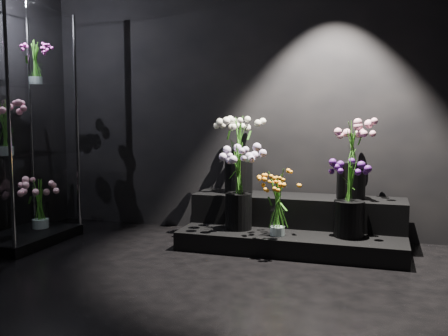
% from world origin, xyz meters
% --- Properties ---
extents(floor, '(4.00, 4.00, 0.00)m').
position_xyz_m(floor, '(0.00, 0.00, 0.00)').
color(floor, black).
rests_on(floor, ground).
extents(wall_back, '(4.00, 0.00, 4.00)m').
position_xyz_m(wall_back, '(0.00, 2.00, 1.40)').
color(wall_back, black).
rests_on(wall_back, floor).
extents(display_riser, '(1.86, 0.83, 0.41)m').
position_xyz_m(display_riser, '(0.57, 1.63, 0.17)').
color(display_riser, black).
rests_on(display_riser, floor).
extents(display_case, '(0.55, 0.92, 2.03)m').
position_xyz_m(display_case, '(-1.70, 0.96, 1.02)').
color(display_case, black).
rests_on(display_case, floor).
extents(bouquet_orange_bells, '(0.28, 0.28, 0.55)m').
position_xyz_m(bouquet_orange_bells, '(0.48, 1.28, 0.44)').
color(bouquet_orange_bells, white).
rests_on(bouquet_orange_bells, display_riser).
extents(bouquet_lilac, '(0.49, 0.49, 0.73)m').
position_xyz_m(bouquet_lilac, '(0.12, 1.41, 0.58)').
color(bouquet_lilac, black).
rests_on(bouquet_lilac, display_riser).
extents(bouquet_purple, '(0.37, 0.37, 0.63)m').
position_xyz_m(bouquet_purple, '(1.04, 1.42, 0.50)').
color(bouquet_purple, black).
rests_on(bouquet_purple, display_riser).
extents(bouquet_cream_roses, '(0.48, 0.48, 0.70)m').
position_xyz_m(bouquet_cream_roses, '(0.01, 1.77, 0.82)').
color(bouquet_cream_roses, black).
rests_on(bouquet_cream_roses, display_riser).
extents(bouquet_pink_roses, '(0.41, 0.41, 0.67)m').
position_xyz_m(bouquet_pink_roses, '(1.02, 1.75, 0.80)').
color(bouquet_pink_roses, black).
rests_on(bouquet_pink_roses, display_riser).
extents(bouquet_case_pink, '(0.36, 0.36, 0.45)m').
position_xyz_m(bouquet_case_pink, '(-1.70, 0.75, 1.03)').
color(bouquet_case_pink, white).
rests_on(bouquet_case_pink, display_case).
extents(bouquet_case_magenta, '(0.29, 0.29, 0.38)m').
position_xyz_m(bouquet_case_magenta, '(-1.65, 1.10, 1.59)').
color(bouquet_case_magenta, white).
rests_on(bouquet_case_magenta, display_case).
extents(bouquet_case_base_pink, '(0.44, 0.44, 0.45)m').
position_xyz_m(bouquet_case_base_pink, '(-1.70, 1.15, 0.33)').
color(bouquet_case_base_pink, white).
rests_on(bouquet_case_base_pink, display_case).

